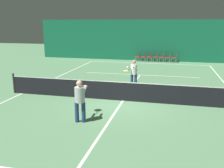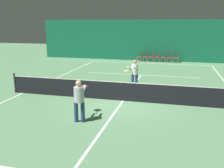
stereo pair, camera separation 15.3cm
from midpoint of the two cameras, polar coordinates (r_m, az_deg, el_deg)
ground_plane at (r=12.13m, az=2.88°, el=-3.84°), size 60.00×60.00×0.00m
backdrop_curtain at (r=25.19m, az=9.32°, el=9.79°), size 23.00×0.12×4.00m
court_line_baseline_far at (r=23.63m, az=8.72°, el=4.68°), size 11.00×0.10×0.00m
court_line_service_far at (r=18.25m, az=6.93°, el=2.08°), size 8.25×0.10×0.00m
court_line_sideline_left at (r=14.23m, az=-19.37°, el=-1.96°), size 0.10×23.80×0.00m
court_line_centre at (r=12.13m, az=2.88°, el=-3.83°), size 0.10×12.80×0.00m
tennis_net at (r=11.99m, az=2.91°, el=-1.52°), size 12.00×0.10×1.07m
player_near at (r=9.42m, az=-7.04°, el=-3.12°), size 0.59×1.37×1.63m
player_far at (r=14.36m, az=5.42°, el=2.80°), size 0.76×1.38×1.63m
courtside_chair_0 at (r=24.91m, az=6.62°, el=6.33°), size 0.44×0.44×0.84m
courtside_chair_1 at (r=24.84m, az=7.97°, el=6.27°), size 0.44×0.44×0.84m
courtside_chair_2 at (r=24.78m, az=9.32°, el=6.20°), size 0.44×0.44×0.84m
courtside_chair_3 at (r=24.74m, az=10.68°, el=6.13°), size 0.44×0.44×0.84m
courtside_chair_4 at (r=24.70m, az=12.05°, el=6.06°), size 0.44×0.44×0.84m
courtside_chair_5 at (r=24.69m, az=13.41°, el=5.98°), size 0.44×0.44×0.84m
courtside_chair_6 at (r=24.68m, az=14.78°, el=5.90°), size 0.44×0.44×0.84m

